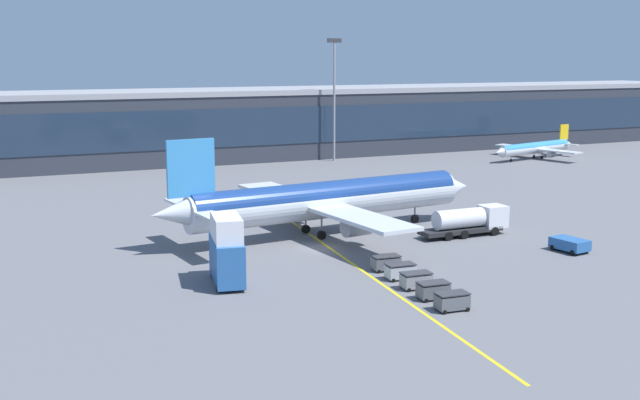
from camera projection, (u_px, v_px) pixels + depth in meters
The scene contains 14 objects.
ground_plane at pixel (318, 249), 84.13m from camera, with size 700.00×700.00×0.00m, color slate.
apron_lead_in_line at pixel (323, 243), 86.56m from camera, with size 0.30×80.00×0.01m, color yellow.
terminal_building at pixel (245, 123), 158.34m from camera, with size 218.56×19.55×13.75m.
main_airliner at pixel (327, 200), 90.21m from camera, with size 41.77×33.10×11.88m.
fuel_tanker at pixel (469, 221), 90.09m from camera, with size 10.80×2.73×3.25m.
catering_lift at pixel (227, 251), 70.77m from camera, with size 3.71×7.14×6.30m.
pushback_tug at pixel (570, 244), 82.78m from camera, with size 2.82×4.09×1.40m.
baggage_cart_0 at pixel (452, 301), 63.76m from camera, with size 2.76×1.80×1.48m.
baggage_cart_1 at pixel (433, 290), 66.72m from camera, with size 2.76×1.80×1.48m.
baggage_cart_2 at pixel (416, 280), 69.68m from camera, with size 2.76×1.80×1.48m.
baggage_cart_3 at pixel (400, 271), 72.64m from camera, with size 2.76×1.80×1.48m.
baggage_cart_4 at pixel (386, 263), 75.60m from camera, with size 2.76×1.80×1.48m.
commuter_jet_far at pixel (535, 148), 156.89m from camera, with size 23.81×19.15×6.37m.
apron_light_mast_0 at pixel (334, 90), 152.09m from camera, with size 2.80×0.50×23.50m.
Camera 1 is at (-33.36, -74.71, 20.30)m, focal length 44.39 mm.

